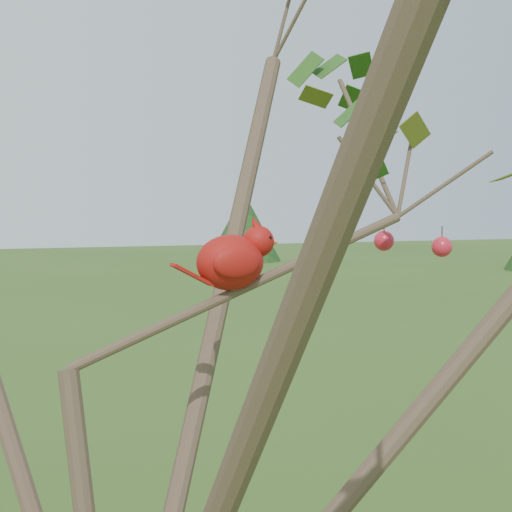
{
  "coord_description": "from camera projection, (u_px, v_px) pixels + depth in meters",
  "views": [
    {
      "loc": [
        -0.19,
        -1.09,
        2.22
      ],
      "look_at": [
        0.28,
        0.08,
        2.13
      ],
      "focal_mm": 50.0,
      "sensor_mm": 36.0,
      "label": 1
    }
  ],
  "objects": [
    {
      "name": "crabapple_tree",
      "position": [
        127.0,
        271.0,
        1.08
      ],
      "size": [
        2.35,
        2.05,
        2.95
      ],
      "color": "#3D2B20",
      "rests_on": "ground"
    },
    {
      "name": "distant_trees",
      "position": [
        45.0,
        236.0,
        22.2
      ],
      "size": [
        38.98,
        11.47,
        2.88
      ],
      "color": "#3D2B20",
      "rests_on": "ground"
    },
    {
      "name": "cardinal",
      "position": [
        234.0,
        259.0,
        1.25
      ],
      "size": [
        0.2,
        0.11,
        0.14
      ],
      "rotation": [
        0.0,
        0.0,
        0.07
      ],
      "color": "#AB180E",
      "rests_on": "ground"
    }
  ]
}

